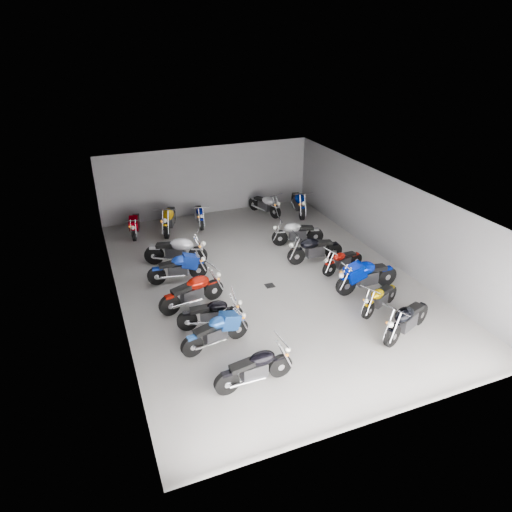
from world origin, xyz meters
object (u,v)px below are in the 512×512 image
object	(u,v)px
motorcycle_left_b	(216,331)
motorcycle_right_e	(314,249)
motorcycle_right_c	(366,276)
motorcycle_back_a	(135,224)
motorcycle_right_b	(380,298)
motorcycle_back_e	(265,204)
motorcycle_back_f	(298,202)
drain_grate	(270,286)
motorcycle_left_d	(193,292)
motorcycle_left_c	(211,313)
motorcycle_right_d	(342,261)
motorcycle_left_f	(176,251)
motorcycle_right_f	(297,233)
motorcycle_right_a	(407,319)
motorcycle_left_a	(255,368)
motorcycle_left_e	(178,268)
motorcycle_back_b	(169,218)
motorcycle_back_c	(200,215)

from	to	relation	value
motorcycle_left_b	motorcycle_right_e	bearing A→B (deg)	113.78
motorcycle_right_c	motorcycle_back_a	size ratio (longest dim) A/B	1.17
motorcycle_right_b	motorcycle_right_c	world-z (taller)	motorcycle_right_c
motorcycle_right_b	motorcycle_back_e	world-z (taller)	motorcycle_back_e
motorcycle_back_e	motorcycle_back_f	bearing A→B (deg)	139.65
drain_grate	motorcycle_left_d	bearing A→B (deg)	-174.48
motorcycle_left_c	motorcycle_right_d	xyz separation A→B (m)	(5.43, 1.57, -0.04)
motorcycle_left_b	motorcycle_left_f	distance (m)	5.29
motorcycle_right_c	motorcycle_right_f	world-z (taller)	motorcycle_right_c
motorcycle_right_c	motorcycle_right_f	bearing A→B (deg)	6.74
motorcycle_back_a	motorcycle_back_f	bearing A→B (deg)	-169.86
motorcycle_right_a	motorcycle_left_f	bearing A→B (deg)	15.15
motorcycle_left_f	motorcycle_left_a	bearing A→B (deg)	26.34
motorcycle_left_e	motorcycle_left_f	bearing A→B (deg)	173.04
motorcycle_right_e	motorcycle_right_f	distance (m)	1.63
motorcycle_left_d	motorcycle_left_f	world-z (taller)	motorcycle_left_f
motorcycle_right_b	motorcycle_back_f	distance (m)	8.53
motorcycle_left_e	motorcycle_left_f	xyz separation A→B (m)	(0.23, 1.26, 0.06)
motorcycle_right_b	motorcycle_back_b	distance (m)	9.92
motorcycle_back_e	motorcycle_left_d	bearing A→B (deg)	29.96
motorcycle_left_b	motorcycle_left_f	bearing A→B (deg)	167.29
drain_grate	motorcycle_back_b	size ratio (longest dim) A/B	0.14
motorcycle_left_c	motorcycle_right_f	xyz separation A→B (m)	(4.92, 4.28, 0.04)
motorcycle_left_d	motorcycle_right_c	bearing A→B (deg)	64.27
motorcycle_right_e	motorcycle_back_e	xyz separation A→B (m)	(0.13, 5.22, -0.04)
motorcycle_left_e	motorcycle_left_c	bearing A→B (deg)	8.58
motorcycle_right_f	motorcycle_back_e	world-z (taller)	motorcycle_right_f
motorcycle_left_a	motorcycle_right_a	xyz separation A→B (m)	(4.83, 0.31, 0.03)
motorcycle_right_d	motorcycle_right_e	world-z (taller)	motorcycle_right_e
motorcycle_left_d	motorcycle_right_c	world-z (taller)	motorcycle_right_c
motorcycle_left_a	motorcycle_left_f	bearing A→B (deg)	179.45
motorcycle_left_e	motorcycle_back_c	xyz separation A→B (m)	(2.06, 4.69, -0.04)
motorcycle_left_b	motorcycle_right_b	size ratio (longest dim) A/B	1.16
motorcycle_right_d	motorcycle_right_e	bearing A→B (deg)	16.08
drain_grate	motorcycle_left_a	distance (m)	4.91
motorcycle_left_f	motorcycle_right_a	size ratio (longest dim) A/B	1.06
motorcycle_left_a	motorcycle_left_d	world-z (taller)	motorcycle_left_d
motorcycle_left_e	motorcycle_back_e	size ratio (longest dim) A/B	1.07
motorcycle_left_e	motorcycle_back_a	xyz separation A→B (m)	(-0.81, 4.65, -0.02)
motorcycle_left_a	motorcycle_back_b	distance (m)	10.34
motorcycle_left_b	drain_grate	bearing A→B (deg)	121.03
motorcycle_left_c	motorcycle_back_a	xyz separation A→B (m)	(-1.10, 7.74, 0.01)
motorcycle_back_a	motorcycle_back_b	bearing A→B (deg)	-172.99
motorcycle_left_a	motorcycle_left_c	bearing A→B (deg)	-177.09
motorcycle_left_d	motorcycle_right_b	distance (m)	5.91
motorcycle_left_e	motorcycle_right_d	distance (m)	5.92
motorcycle_left_d	motorcycle_right_f	bearing A→B (deg)	106.01
motorcycle_left_a	motorcycle_right_e	bearing A→B (deg)	136.36
motorcycle_left_e	motorcycle_right_e	bearing A→B (deg)	88.29
motorcycle_left_a	motorcycle_left_d	size ratio (longest dim) A/B	0.95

